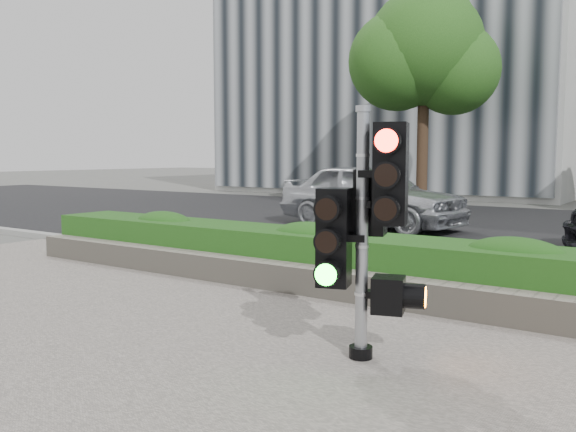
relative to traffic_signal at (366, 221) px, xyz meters
The scene contains 9 objects.
ground 1.50m from the traffic_signal, 169.79° to the right, with size 120.00×120.00×0.00m, color #51514C.
road 9.95m from the traffic_signal, 95.17° to the left, with size 60.00×13.00×0.02m, color black.
curb 3.32m from the traffic_signal, 106.58° to the left, with size 60.00×0.25×0.12m, color gray.
stone_wall 2.19m from the traffic_signal, 117.09° to the left, with size 12.00×0.32×0.34m, color gray.
hedge 2.68m from the traffic_signal, 110.43° to the left, with size 12.00×1.00×0.68m, color #318027.
building_left 25.67m from the traffic_signal, 113.41° to the left, with size 16.00×9.00×15.00m, color #B7B7B2.
tree_left 15.85m from the traffic_signal, 110.59° to the left, with size 4.61×4.03×7.34m.
traffic_signal is the anchor object (origin of this frame).
car_silver 9.49m from the traffic_signal, 116.61° to the left, with size 1.84×4.58×1.56m, color #B9BCC1.
Camera 1 is at (3.22, -4.36, 1.74)m, focal length 38.00 mm.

